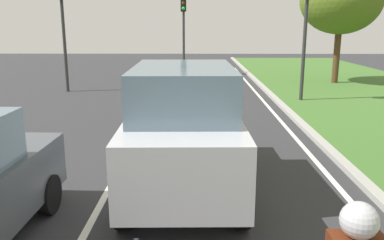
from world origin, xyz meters
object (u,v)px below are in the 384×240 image
car_suv_ahead (184,127)px  traffic_light_far_median (184,19)px  traffic_light_near_right (307,13)px  tree_roadside_far (341,0)px  traffic_light_overhead_left (61,12)px

car_suv_ahead → traffic_light_far_median: bearing=90.6°
traffic_light_near_right → tree_roadside_far: size_ratio=0.87×
traffic_light_far_median → tree_roadside_far: size_ratio=0.84×
car_suv_ahead → traffic_light_far_median: traffic_light_far_median is taller
traffic_light_overhead_left → traffic_light_near_right: bearing=-12.9°
traffic_light_overhead_left → tree_roadside_far: size_ratio=0.88×
traffic_light_far_median → car_suv_ahead: bearing=-88.2°
car_suv_ahead → traffic_light_far_median: 17.10m
traffic_light_near_right → traffic_light_far_median: size_ratio=1.03×
car_suv_ahead → traffic_light_far_median: (-0.54, 16.96, 2.13)m
traffic_light_overhead_left → traffic_light_far_median: bearing=49.9°
car_suv_ahead → tree_roadside_far: bearing=60.4°
car_suv_ahead → tree_roadside_far: 15.75m
traffic_light_far_median → traffic_light_overhead_left: bearing=-130.1°
car_suv_ahead → traffic_light_overhead_left: size_ratio=0.88×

